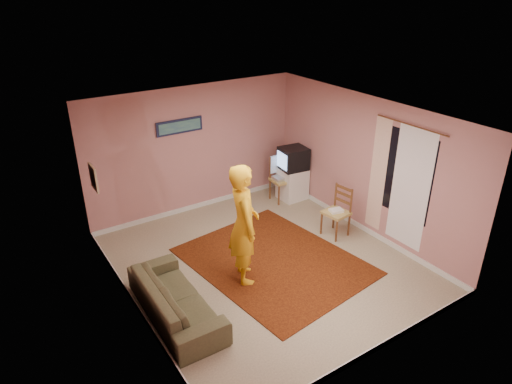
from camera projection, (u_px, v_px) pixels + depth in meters
ground at (264, 263)px, 7.84m from camera, size 5.00×5.00×0.00m
wall_back at (195, 150)px, 9.16m from camera, size 4.50×0.02×2.60m
wall_front at (383, 272)px, 5.39m from camera, size 4.50×0.02×2.60m
wall_left at (127, 235)px, 6.16m from camera, size 0.02×5.00×2.60m
wall_right at (365, 166)px, 8.39m from camera, size 0.02×5.00×2.60m
ceiling at (265, 116)px, 6.72m from camera, size 4.50×5.00×0.02m
baseboard_back at (198, 205)px, 9.69m from camera, size 4.50×0.02×0.10m
baseboard_front at (371, 351)px, 5.93m from camera, size 4.50×0.02×0.10m
baseboard_left at (138, 308)px, 6.70m from camera, size 0.02×5.00×0.10m
baseboard_right at (358, 225)px, 8.92m from camera, size 0.02×5.00×0.10m
window at (405, 175)px, 7.64m from camera, size 0.01×1.10×1.50m
curtain_sheer at (410, 189)px, 7.61m from camera, size 0.01×0.75×2.10m
curtain_floral at (378, 175)px, 8.13m from camera, size 0.01×0.35×2.10m
curtain_rod at (411, 125)px, 7.25m from camera, size 0.02×1.40×0.02m
picture_back at (180, 126)px, 8.75m from camera, size 0.95×0.04×0.28m
picture_left at (94, 178)px, 7.28m from camera, size 0.04×0.38×0.42m
area_rug at (274, 261)px, 7.88m from camera, size 2.74×3.26×0.02m
tv_cabinet at (292, 184)px, 9.98m from camera, size 0.55×0.50×0.70m
crt_tv at (293, 158)px, 9.73m from camera, size 0.61×0.55×0.48m
chair_a at (282, 175)px, 9.79m from camera, size 0.47×0.45×0.54m
dvd_player at (282, 177)px, 9.81m from camera, size 0.41×0.30×0.07m
blue_throw at (277, 163)px, 9.85m from camera, size 0.37×0.05×0.39m
chair_b at (337, 207)px, 8.45m from camera, size 0.47×0.48×0.52m
game_console at (336, 210)px, 8.48m from camera, size 0.27×0.22×0.05m
sofa at (176, 299)px, 6.52m from camera, size 0.80×1.97×0.57m
person at (244, 224)px, 7.04m from camera, size 0.69×0.84×1.99m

